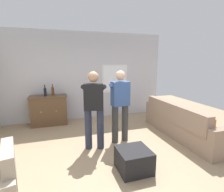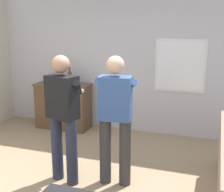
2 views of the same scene
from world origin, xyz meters
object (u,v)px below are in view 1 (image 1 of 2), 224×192
at_px(bottle_liquor_amber, 53,91).
at_px(person_standing_right, 120,103).
at_px(bottle_wine_green, 45,92).
at_px(sideboard_cabinet, 49,110).
at_px(person_standing_left, 94,107).
at_px(couch, 178,123).
at_px(ottoman, 134,160).

bearing_deg(bottle_liquor_amber, person_standing_right, -49.23).
distance_m(bottle_wine_green, person_standing_right, 2.39).
bearing_deg(person_standing_right, sideboard_cabinet, 133.96).
relative_size(sideboard_cabinet, person_standing_left, 0.63).
bearing_deg(couch, sideboard_cabinet, 149.01).
xyz_separation_m(sideboard_cabinet, ottoman, (1.47, -2.86, -0.25)).
height_order(person_standing_left, person_standing_right, same).
height_order(sideboard_cabinet, person_standing_right, person_standing_right).
xyz_separation_m(sideboard_cabinet, bottle_wine_green, (-0.07, -0.02, 0.57)).
height_order(couch, sideboard_cabinet, sideboard_cabinet).
bearing_deg(ottoman, person_standing_right, 81.83).
xyz_separation_m(couch, bottle_liquor_amber, (-3.00, 1.92, 0.67)).
bearing_deg(person_standing_left, couch, -0.98).
bearing_deg(bottle_wine_green, ottoman, -61.55).
relative_size(bottle_liquor_amber, ottoman, 0.60).
height_order(couch, person_standing_left, person_standing_left).
xyz_separation_m(bottle_wine_green, ottoman, (1.54, -2.84, -0.82)).
bearing_deg(bottle_wine_green, bottle_liquor_amber, 14.78).
bearing_deg(person_standing_right, bottle_liquor_amber, 130.77).
height_order(sideboard_cabinet, bottle_wine_green, bottle_wine_green).
bearing_deg(ottoman, person_standing_left, 115.46).
bearing_deg(sideboard_cabinet, ottoman, -62.82).
relative_size(bottle_liquor_amber, person_standing_left, 0.20).
xyz_separation_m(bottle_wine_green, person_standing_left, (1.06, -1.83, -0.08)).
bearing_deg(sideboard_cabinet, bottle_wine_green, -165.41).
bearing_deg(couch, person_standing_right, 172.69).
distance_m(couch, bottle_liquor_amber, 3.63).
bearing_deg(sideboard_cabinet, couch, -30.99).
height_order(ottoman, person_standing_right, person_standing_right).
bearing_deg(bottle_liquor_amber, person_standing_left, -65.83).
relative_size(sideboard_cabinet, ottoman, 1.94).
distance_m(couch, bottle_wine_green, 3.78).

